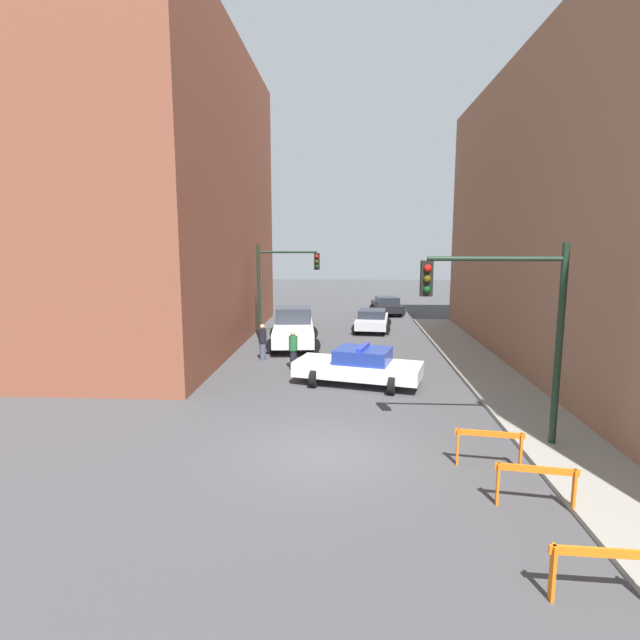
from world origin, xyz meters
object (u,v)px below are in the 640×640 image
pedestrian_crossing (293,349)px  barrier_back (489,442)px  traffic_light_near (514,314)px  police_car (359,366)px  pedestrian_corner (263,342)px  parked_car_near (372,320)px  barrier_front (604,566)px  parked_car_mid (387,305)px  traffic_light_far (279,278)px  white_truck (293,328)px  barrier_mid (536,479)px

pedestrian_crossing → barrier_back: size_ratio=1.04×
traffic_light_near → police_car: bearing=124.3°
police_car → pedestrian_corner: size_ratio=3.02×
police_car → pedestrian_corner: 5.70m
traffic_light_near → parked_car_near: size_ratio=1.17×
parked_car_near → barrier_back: (1.93, -18.57, -0.06)m
pedestrian_corner → barrier_front: (7.68, -15.13, -0.24)m
police_car → pedestrian_corner: (-4.31, 3.73, 0.14)m
parked_car_near → parked_car_mid: 7.35m
pedestrian_crossing → traffic_light_far: bearing=28.5°
police_car → barrier_back: bearing=-141.5°
parked_car_near → barrier_back: size_ratio=2.80×
traffic_light_near → barrier_front: size_ratio=3.25×
barrier_back → parked_car_mid: bearing=91.1°
parked_car_mid → pedestrian_corner: pedestrian_corner is taller
white_truck → pedestrian_crossing: bearing=-89.6°
traffic_light_far → barrier_front: bearing=-69.3°
traffic_light_near → traffic_light_far: 16.43m
traffic_light_far → barrier_mid: (7.62, -17.48, -2.78)m
white_truck → pedestrian_crossing: size_ratio=3.36×
traffic_light_near → barrier_mid: 4.31m
barrier_front → police_car: bearing=106.5°
pedestrian_crossing → white_truck: bearing=21.7°
white_truck → barrier_mid: 17.05m
pedestrian_crossing → barrier_mid: bearing=-135.0°
barrier_back → traffic_light_near: bearing=57.4°
traffic_light_near → police_car: 7.27m
parked_car_near → barrier_front: (2.35, -23.13, -0.06)m
pedestrian_corner → barrier_back: (7.26, -10.56, -0.24)m
pedestrian_crossing → barrier_front: (6.10, -13.54, -0.24)m
white_truck → pedestrian_corner: (-1.05, -3.29, -0.04)m
police_car → barrier_back: 7.44m
pedestrian_corner → traffic_light_far: bearing=36.0°
police_car → parked_car_mid: bearing=7.7°
white_truck → barrier_front: bearing=-75.9°
traffic_light_near → barrier_mid: traffic_light_near is taller
police_car → traffic_light_far: bearing=40.9°
white_truck → pedestrian_corner: bearing=-113.4°
traffic_light_far → parked_car_near: bearing=29.1°
barrier_front → barrier_mid: 2.71m
police_car → barrier_back: size_ratio=3.16×
police_car → parked_car_near: (1.03, 11.74, -0.05)m
traffic_light_near → traffic_light_far: traffic_light_near is taller
traffic_light_near → barrier_back: bearing=-122.6°
white_truck → parked_car_mid: (5.72, 11.92, -0.23)m
parked_car_mid → barrier_mid: size_ratio=2.79×
barrier_mid → traffic_light_far: bearing=113.6°
traffic_light_far → barrier_mid: size_ratio=3.27×
parked_car_near → barrier_front: size_ratio=2.79×
police_car → pedestrian_crossing: size_ratio=3.02×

